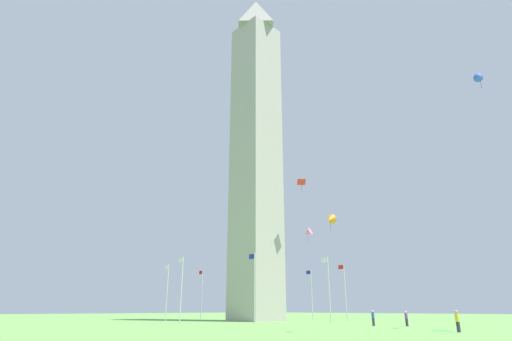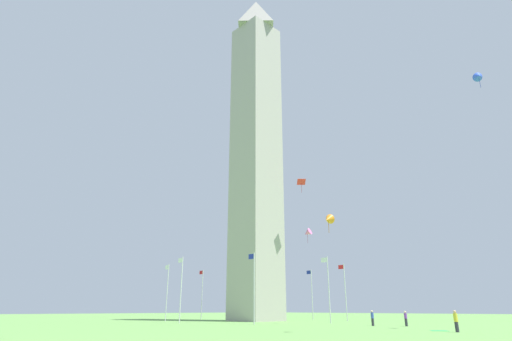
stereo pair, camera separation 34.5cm
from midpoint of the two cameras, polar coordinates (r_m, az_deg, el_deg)
The scene contains 18 objects.
ground_plane at distance 67.57m, azimuth -0.16°, elevation -20.33°, with size 260.00×260.00×0.00m, color #609347.
obelisk_monument at distance 73.43m, azimuth -0.13°, elevation 4.29°, with size 6.73×6.73×61.21m.
flagpole_n at distance 78.45m, azimuth -7.74°, elevation -16.48°, with size 1.12×0.14×8.72m.
flagpole_ne at distance 69.33m, azimuth -12.48°, elevation -15.94°, with size 1.12×0.14×8.72m.
flagpole_e at distance 58.66m, azimuth -10.58°, elevation -15.61°, with size 1.12×0.14×8.72m.
flagpole_se at distance 53.47m, azimuth -0.42°, elevation -15.63°, with size 1.12×0.14×8.72m.
flagpole_s at distance 58.32m, azimuth 9.96°, elevation -15.63°, with size 1.12×0.14×8.72m.
flagpole_sw at distance 68.92m, azimuth 12.19°, elevation -15.94°, with size 1.12×0.14×8.72m.
flagpole_w at distance 78.20m, azimuth 7.62°, elevation -16.48°, with size 1.12×0.14×8.72m.
flagpole_nw at distance 81.83m, azimuth -0.03°, elevation -16.73°, with size 1.12×0.14×8.72m.
person_yellow_shirt at distance 39.37m, azimuth 26.11°, elevation -18.39°, with size 0.32×0.32×1.71m.
person_blue_shirt at distance 50.61m, azimuth 15.86°, elevation -19.24°, with size 0.32×0.32×1.67m.
person_purple_shirt at distance 50.67m, azimuth 20.10°, elevation -18.88°, with size 0.32×0.32×1.60m.
kite_pink_delta at distance 56.68m, azimuth 7.08°, elevation -8.65°, with size 1.43×1.25×2.05m.
kite_blue_delta at distance 50.55m, azimuth 28.60°, elevation 11.41°, with size 1.44×1.50×1.98m.
kite_orange_delta at distance 35.41m, azimuth 10.07°, elevation -6.78°, with size 0.95×1.05×1.64m.
kite_red_diamond at distance 67.70m, azimuth 6.22°, elevation -1.65°, with size 1.80×1.81×2.26m.
picnic_blanket_near_first_person at distance 41.41m, azimuth 24.18°, elevation -19.76°, with size 1.80×1.40×0.01m, color green.
Camera 1 is at (-48.32, 47.20, 1.80)m, focal length 28.60 mm.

